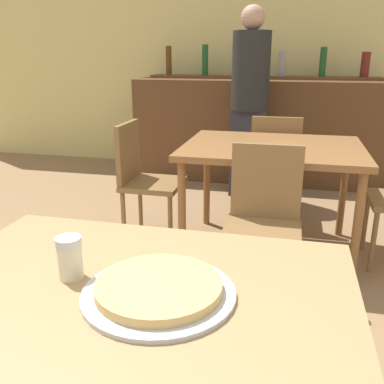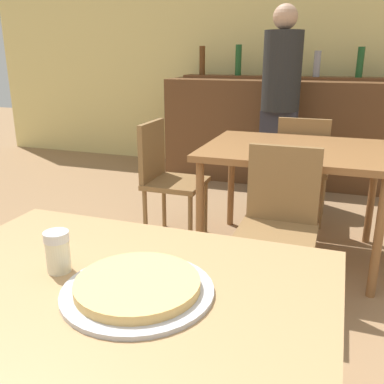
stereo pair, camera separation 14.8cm
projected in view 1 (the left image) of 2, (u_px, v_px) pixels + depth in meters
wall_back at (266, 45)px, 4.74m from camera, size 8.00×0.05×2.80m
dining_table_near at (124, 328)px, 1.04m from camera, size 1.11×0.90×0.75m
dining_table_far at (272, 156)px, 2.79m from camera, size 1.14×0.90×0.75m
bar_counter at (258, 131)px, 4.55m from camera, size 2.60×0.56×1.05m
bar_back_shelf at (263, 72)px, 4.49m from camera, size 2.39×0.24×0.35m
chair_far_side_front at (264, 215)px, 2.27m from camera, size 0.40×0.40×0.86m
chair_far_side_back at (275, 161)px, 3.42m from camera, size 0.40×0.40×0.86m
chair_far_side_left at (143, 174)px, 3.04m from camera, size 0.40×0.40×0.86m
pizza_tray at (159, 289)px, 1.03m from camera, size 0.37×0.37×0.04m
cheese_shaker at (70, 257)px, 1.10m from camera, size 0.07×0.07×0.11m
person_standing at (250, 97)px, 3.89m from camera, size 0.34×0.34×1.71m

